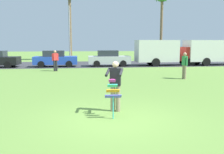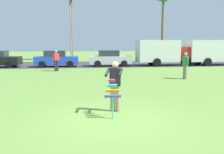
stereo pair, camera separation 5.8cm
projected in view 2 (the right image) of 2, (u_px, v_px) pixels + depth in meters
name	position (u px, v px, depth m)	size (l,w,h in m)	color
ground_plane	(114.00, 119.00, 7.34)	(120.00, 120.00, 0.00)	olive
road_strip	(94.00, 64.00, 26.17)	(120.00, 8.00, 0.01)	#38383D
person_kite_flyer	(115.00, 84.00, 8.03)	(0.67, 0.75, 1.73)	gray
kite_held	(112.00, 92.00, 7.41)	(0.52, 0.65, 1.19)	#D83399
parked_car_blue	(56.00, 59.00, 23.29)	(4.25, 1.94, 1.60)	#2347B7
parked_car_silver	(110.00, 59.00, 23.86)	(4.21, 1.86, 1.60)	silver
parked_truck_red_cab	(165.00, 52.00, 24.39)	(6.74, 2.22, 2.62)	#B2231E
parked_truck_grey_van	(214.00, 52.00, 24.96)	(6.77, 2.30, 2.62)	gray
streetlight_pole	(71.00, 30.00, 30.43)	(0.24, 1.65, 7.00)	#9E9EA3
person_walker_near	(56.00, 60.00, 19.65)	(0.51, 0.37, 1.73)	#26262B
person_walker_far	(185.00, 65.00, 15.34)	(0.27, 0.57, 1.73)	gray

